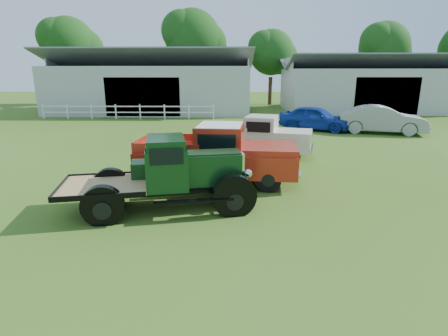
# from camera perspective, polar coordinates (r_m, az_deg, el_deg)

# --- Properties ---
(ground) EXTENTS (120.00, 120.00, 0.00)m
(ground) POSITION_cam_1_polar(r_m,az_deg,el_deg) (9.39, -1.37, -8.15)
(ground) COLOR #3E5B17
(shed_left) EXTENTS (18.80, 10.20, 5.60)m
(shed_left) POSITION_cam_1_polar(r_m,az_deg,el_deg) (35.38, -11.33, 13.63)
(shed_left) COLOR #999997
(shed_left) RESTS_ON ground
(shed_right) EXTENTS (16.80, 9.20, 5.20)m
(shed_right) POSITION_cam_1_polar(r_m,az_deg,el_deg) (38.13, 22.53, 12.59)
(shed_right) COLOR #999997
(shed_right) RESTS_ON ground
(fence_rail) EXTENTS (14.20, 0.16, 1.20)m
(fence_rail) POSITION_cam_1_polar(r_m,az_deg,el_deg) (29.96, -15.40, 8.87)
(fence_rail) COLOR white
(fence_rail) RESTS_ON ground
(tree_a) EXTENTS (6.30, 6.30, 10.50)m
(tree_a) POSITION_cam_1_polar(r_m,az_deg,el_deg) (45.49, -23.78, 16.10)
(tree_a) COLOR #104B10
(tree_a) RESTS_ON ground
(tree_b) EXTENTS (6.90, 6.90, 11.50)m
(tree_b) POSITION_cam_1_polar(r_m,az_deg,el_deg) (42.86, -5.09, 18.08)
(tree_b) COLOR #104B10
(tree_b) RESTS_ON ground
(tree_c) EXTENTS (5.40, 5.40, 9.00)m
(tree_c) POSITION_cam_1_polar(r_m,az_deg,el_deg) (41.85, 7.68, 16.35)
(tree_c) COLOR #104B10
(tree_c) RESTS_ON ground
(tree_d) EXTENTS (6.00, 6.00, 10.00)m
(tree_d) POSITION_cam_1_polar(r_m,az_deg,el_deg) (46.11, 24.47, 15.69)
(tree_d) COLOR #104B10
(tree_d) RESTS_ON ground
(vintage_flatbed) EXTENTS (5.48, 3.02, 2.05)m
(vintage_flatbed) POSITION_cam_1_polar(r_m,az_deg,el_deg) (9.82, -9.88, -0.94)
(vintage_flatbed) COLOR #123717
(vintage_flatbed) RESTS_ON ground
(red_pickup) EXTENTS (5.82, 2.68, 2.06)m
(red_pickup) POSITION_cam_1_polar(r_m,az_deg,el_deg) (12.10, -1.15, 2.42)
(red_pickup) COLOR #B02515
(red_pickup) RESTS_ON ground
(white_pickup) EXTENTS (5.20, 3.06, 1.79)m
(white_pickup) POSITION_cam_1_polar(r_m,az_deg,el_deg) (16.16, 5.73, 5.19)
(white_pickup) COLOR beige
(white_pickup) RESTS_ON ground
(misc_car_blue) EXTENTS (5.01, 3.86, 1.59)m
(misc_car_blue) POSITION_cam_1_polar(r_m,az_deg,el_deg) (24.09, 14.70, 7.90)
(misc_car_blue) COLOR #13329D
(misc_car_blue) RESTS_ON ground
(misc_car_grey) EXTENTS (5.50, 3.12, 1.72)m
(misc_car_grey) POSITION_cam_1_polar(r_m,az_deg,el_deg) (24.17, 24.32, 7.22)
(misc_car_grey) COLOR gray
(misc_car_grey) RESTS_ON ground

